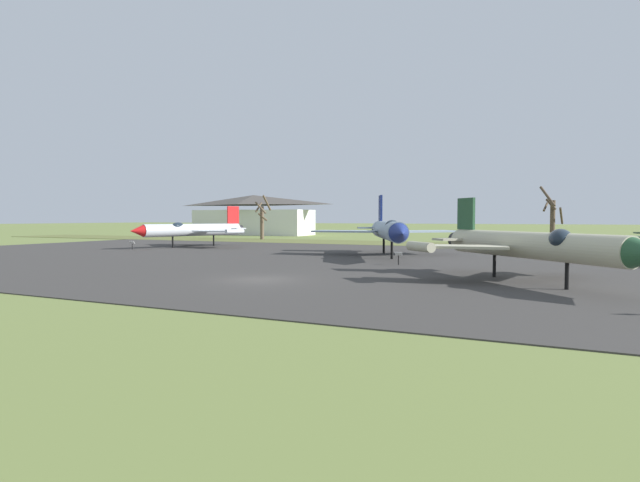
% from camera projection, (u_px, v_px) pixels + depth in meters
% --- Properties ---
extents(ground_plane, '(600.00, 600.00, 0.00)m').
position_uv_depth(ground_plane, '(260.00, 280.00, 28.98)').
color(ground_plane, olive).
extents(asphalt_apron, '(98.69, 47.39, 0.05)m').
position_uv_depth(asphalt_apron, '(351.00, 261.00, 41.83)').
color(asphalt_apron, '#383533').
rests_on(asphalt_apron, ground).
extents(grass_verge_strip, '(158.69, 12.00, 0.06)m').
position_uv_depth(grass_verge_strip, '(432.00, 244.00, 68.69)').
color(grass_verge_strip, '#5E6432').
rests_on(grass_verge_strip, ground).
extents(jet_fighter_front_left, '(12.58, 12.81, 4.88)m').
position_uv_depth(jet_fighter_front_left, '(531.00, 245.00, 27.22)').
color(jet_fighter_front_left, '#B7B293').
rests_on(jet_fighter_front_left, ground).
extents(jet_fighter_front_right, '(13.22, 16.79, 5.96)m').
position_uv_depth(jet_fighter_front_right, '(388.00, 230.00, 46.31)').
color(jet_fighter_front_right, '#8EA3B2').
rests_on(jet_fighter_front_right, ground).
extents(info_placard_front_right, '(0.55, 0.28, 1.02)m').
position_uv_depth(info_placard_front_right, '(399.00, 257.00, 38.06)').
color(info_placard_front_right, black).
rests_on(info_placard_front_right, ground).
extents(jet_fighter_rear_left, '(13.06, 14.69, 5.11)m').
position_uv_depth(jet_fighter_rear_left, '(193.00, 230.00, 61.71)').
color(jet_fighter_rear_left, silver).
rests_on(jet_fighter_rear_left, ground).
extents(info_placard_rear_left, '(0.62, 0.34, 0.99)m').
position_uv_depth(info_placard_rear_left, '(132.00, 244.00, 56.65)').
color(info_placard_rear_left, black).
rests_on(info_placard_rear_left, ground).
extents(bare_tree_far_left, '(2.21, 2.30, 7.34)m').
position_uv_depth(bare_tree_far_left, '(262.00, 218.00, 83.55)').
color(bare_tree_far_left, brown).
rests_on(bare_tree_far_left, ground).
extents(bare_tree_left_of_center, '(3.00, 2.86, 7.74)m').
position_uv_depth(bare_tree_left_of_center, '(552.00, 218.00, 65.59)').
color(bare_tree_left_of_center, brown).
rests_on(bare_tree_left_of_center, ground).
extents(visitor_building, '(26.66, 10.76, 8.48)m').
position_uv_depth(visitor_building, '(253.00, 216.00, 108.19)').
color(visitor_building, silver).
rests_on(visitor_building, ground).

